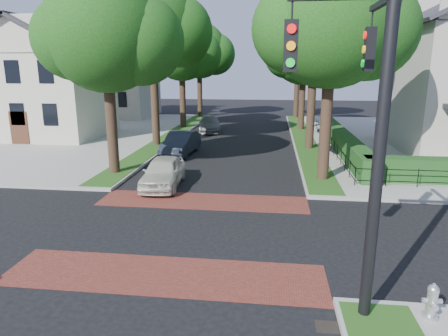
% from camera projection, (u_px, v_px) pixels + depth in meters
% --- Properties ---
extents(ground, '(120.00, 120.00, 0.00)m').
position_uv_depth(ground, '(188.00, 230.00, 14.23)').
color(ground, black).
rests_on(ground, ground).
extents(sidewalk_nw, '(30.00, 30.00, 0.15)m').
position_uv_depth(sidewalk_nw, '(14.00, 133.00, 34.77)').
color(sidewalk_nw, gray).
rests_on(sidewalk_nw, ground).
extents(crosswalk_far, '(9.00, 2.20, 0.01)m').
position_uv_depth(crosswalk_far, '(203.00, 201.00, 17.31)').
color(crosswalk_far, maroon).
rests_on(crosswalk_far, ground).
extents(crosswalk_near, '(9.00, 2.20, 0.01)m').
position_uv_depth(crosswalk_near, '(164.00, 275.00, 11.15)').
color(crosswalk_near, maroon).
rests_on(crosswalk_near, ground).
extents(storm_drain, '(0.65, 0.45, 0.01)m').
position_uv_depth(storm_drain, '(330.00, 327.00, 8.91)').
color(storm_drain, black).
rests_on(storm_drain, ground).
extents(grass_strip_ne, '(1.60, 29.80, 0.02)m').
position_uv_depth(grass_strip_ne, '(303.00, 138.00, 31.95)').
color(grass_strip_ne, '#274F16').
rests_on(grass_strip_ne, sidewalk_ne).
extents(grass_strip_nw, '(1.60, 29.80, 0.02)m').
position_uv_depth(grass_strip_nw, '(172.00, 135.00, 33.20)').
color(grass_strip_nw, '#274F16').
rests_on(grass_strip_nw, sidewalk_nw).
extents(tree_right_near, '(7.75, 6.67, 10.66)m').
position_uv_depth(tree_right_near, '(334.00, 24.00, 18.67)').
color(tree_right_near, black).
rests_on(tree_right_near, sidewalk_ne).
extents(tree_right_mid, '(8.25, 7.09, 11.22)m').
position_uv_depth(tree_right_mid, '(316.00, 31.00, 26.30)').
color(tree_right_mid, black).
rests_on(tree_right_mid, sidewalk_ne).
extents(tree_right_far, '(7.25, 6.23, 9.74)m').
position_uv_depth(tree_right_far, '(305.00, 53.00, 35.20)').
color(tree_right_far, black).
rests_on(tree_right_far, sidewalk_ne).
extents(tree_right_back, '(7.50, 6.45, 10.20)m').
position_uv_depth(tree_right_back, '(299.00, 52.00, 43.78)').
color(tree_right_back, black).
rests_on(tree_right_back, sidewalk_ne).
extents(tree_left_near, '(7.50, 6.45, 10.20)m').
position_uv_depth(tree_left_near, '(109.00, 34.00, 20.04)').
color(tree_left_near, black).
rests_on(tree_left_near, sidewalk_nw).
extents(tree_left_mid, '(8.00, 6.88, 11.48)m').
position_uv_depth(tree_left_mid, '(154.00, 27.00, 27.49)').
color(tree_left_mid, black).
rests_on(tree_left_mid, sidewalk_nw).
extents(tree_left_far, '(7.00, 6.02, 9.86)m').
position_uv_depth(tree_left_far, '(183.00, 51.00, 36.42)').
color(tree_left_far, black).
rests_on(tree_left_far, sidewalk_nw).
extents(tree_left_back, '(7.75, 6.66, 10.44)m').
position_uv_depth(tree_left_back, '(201.00, 51.00, 45.03)').
color(tree_left_back, black).
rests_on(tree_left_back, sidewalk_nw).
extents(hedge_main_road, '(1.00, 18.00, 1.20)m').
position_uv_depth(hedge_main_road, '(342.00, 140.00, 27.59)').
color(hedge_main_road, '#1E4317').
rests_on(hedge_main_road, sidewalk_ne).
extents(fence_main_road, '(0.06, 18.00, 0.90)m').
position_uv_depth(fence_main_road, '(330.00, 142.00, 27.72)').
color(fence_main_road, black).
rests_on(fence_main_road, sidewalk_ne).
extents(house_left_near, '(10.00, 9.00, 10.14)m').
position_uv_depth(house_left_near, '(44.00, 75.00, 32.12)').
color(house_left_near, beige).
rests_on(house_left_near, sidewalk_nw).
extents(house_left_far, '(10.00, 9.00, 10.14)m').
position_uv_depth(house_left_far, '(112.00, 73.00, 45.60)').
color(house_left_far, '#B3AEA0').
rests_on(house_left_far, sidewalk_nw).
extents(traffic_signal, '(2.17, 2.00, 8.00)m').
position_uv_depth(traffic_signal, '(370.00, 114.00, 8.26)').
color(traffic_signal, black).
rests_on(traffic_signal, sidewalk_se).
extents(parked_car_front, '(1.93, 4.33, 1.45)m').
position_uv_depth(parked_car_front, '(163.00, 172.00, 19.32)').
color(parked_car_front, silver).
rests_on(parked_car_front, ground).
extents(parked_car_middle, '(1.97, 4.70, 1.51)m').
position_uv_depth(parked_car_middle, '(181.00, 143.00, 26.46)').
color(parked_car_middle, '#212832').
rests_on(parked_car_middle, ground).
extents(parked_car_rear, '(2.68, 4.96, 1.37)m').
position_uv_depth(parked_car_rear, '(210.00, 124.00, 35.93)').
color(parked_car_rear, slate).
rests_on(parked_car_rear, ground).
extents(fire_hydrant, '(0.43, 0.42, 0.86)m').
position_uv_depth(fire_hydrant, '(432.00, 302.00, 8.90)').
color(fire_hydrant, '#B7B7B9').
rests_on(fire_hydrant, sidewalk_se).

